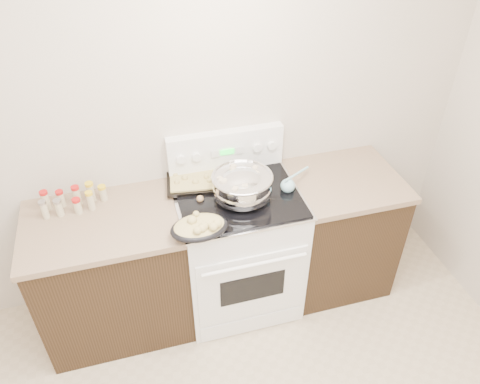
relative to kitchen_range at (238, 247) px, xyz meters
name	(u,v)px	position (x,y,z in m)	size (l,w,h in m)	color
room_shell	(252,306)	(-0.35, -1.42, 1.21)	(4.10, 3.60, 2.75)	beige
counter_left	(114,274)	(-0.83, 0.01, -0.03)	(0.93, 0.67, 0.92)	black
counter_right	(336,230)	(0.73, 0.01, -0.03)	(0.73, 0.67, 0.92)	black
kitchen_range	(238,247)	(0.00, 0.00, 0.00)	(0.78, 0.73, 1.22)	white
mixing_bowl	(242,187)	(0.02, -0.04, 0.54)	(0.43, 0.43, 0.22)	silver
roasting_pan	(200,227)	(-0.30, -0.29, 0.50)	(0.33, 0.24, 0.11)	black
baking_sheet	(201,179)	(-0.19, 0.19, 0.47)	(0.47, 0.36, 0.06)	black
wooden_spoon	(204,196)	(-0.21, 0.03, 0.46)	(0.19, 0.19, 0.04)	#A8804D
blue_ladle	(289,185)	(0.32, -0.04, 0.49)	(0.25, 0.21, 0.11)	#8DC5D3
spice_jars	(73,200)	(-0.98, 0.17, 0.49)	(0.38, 0.15, 0.13)	#BFB28C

